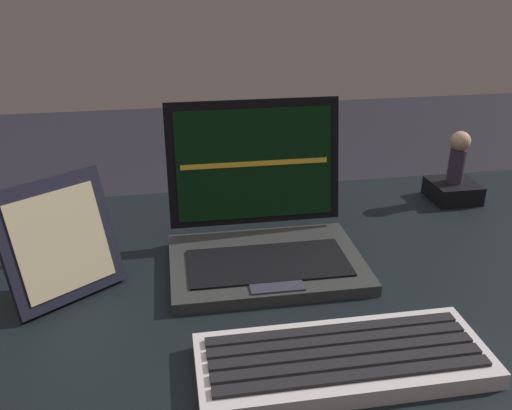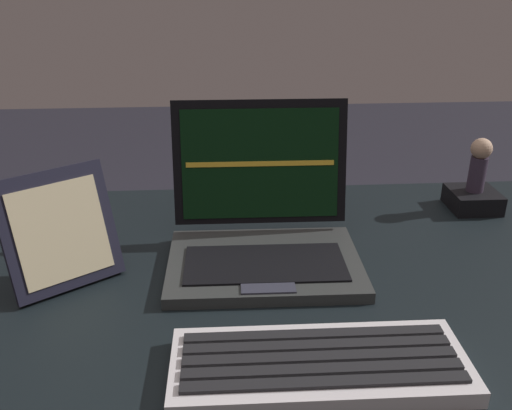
% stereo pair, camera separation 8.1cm
% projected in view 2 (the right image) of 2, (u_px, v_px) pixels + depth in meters
% --- Properties ---
extents(desk, '(1.42, 0.74, 0.73)m').
position_uv_depth(desk, '(288.00, 339.00, 0.81)').
color(desk, black).
rests_on(desk, ground).
extents(laptop_front, '(0.28, 0.24, 0.22)m').
position_uv_depth(laptop_front, '(263.00, 231.00, 0.83)').
color(laptop_front, '#313433').
rests_on(laptop_front, desk).
extents(external_keyboard, '(0.33, 0.13, 0.02)m').
position_uv_depth(external_keyboard, '(319.00, 365.00, 0.61)').
color(external_keyboard, silver).
rests_on(external_keyboard, desk).
extents(photo_frame, '(0.16, 0.13, 0.16)m').
position_uv_depth(photo_frame, '(60.00, 231.00, 0.75)').
color(photo_frame, black).
rests_on(photo_frame, desk).
extents(figurine_stand, '(0.08, 0.08, 0.03)m').
position_uv_depth(figurine_stand, '(473.00, 200.00, 1.01)').
color(figurine_stand, black).
rests_on(figurine_stand, desk).
extents(figurine, '(0.04, 0.04, 0.10)m').
position_uv_depth(figurine, '(479.00, 162.00, 0.98)').
color(figurine, '#392E40').
rests_on(figurine, figurine_stand).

